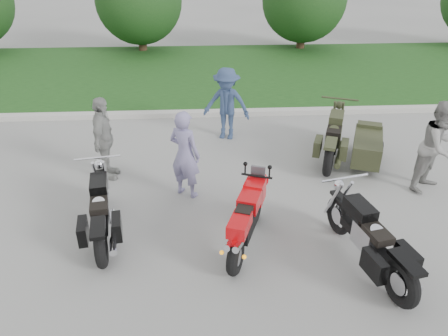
{
  "coord_description": "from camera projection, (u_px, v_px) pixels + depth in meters",
  "views": [
    {
      "loc": [
        -0.51,
        -6.03,
        4.85
      ],
      "look_at": [
        -0.1,
        1.32,
        0.8
      ],
      "focal_mm": 35.0,
      "sensor_mm": 36.0,
      "label": 1
    }
  ],
  "objects": [
    {
      "name": "tree_mid_left",
      "position": [
        139.0,
        1.0,
        18.24
      ],
      "size": [
        3.6,
        3.6,
        4.0
      ],
      "color": "#3F2B1C",
      "rests_on": "ground"
    },
    {
      "name": "person_back",
      "position": [
        104.0,
        139.0,
        9.27
      ],
      "size": [
        0.51,
        1.11,
        1.84
      ],
      "primitive_type": "imported",
      "rotation": [
        0.0,
        0.0,
        1.51
      ],
      "color": "gray",
      "rests_on": "ground"
    },
    {
      "name": "grass_strip",
      "position": [
        214.0,
        72.0,
        16.48
      ],
      "size": [
        60.0,
        8.0,
        0.14
      ],
      "primitive_type": "cube",
      "color": "#285D1F",
      "rests_on": "ground"
    },
    {
      "name": "curb",
      "position": [
        219.0,
        113.0,
        12.85
      ],
      "size": [
        60.0,
        0.3,
        0.15
      ],
      "primitive_type": "cube",
      "color": "#BAB7AF",
      "rests_on": "ground"
    },
    {
      "name": "sportbike_red",
      "position": [
        246.0,
        219.0,
        7.32
      ],
      "size": [
        0.87,
        1.98,
        0.97
      ],
      "rotation": [
        0.0,
        0.0,
        -0.35
      ],
      "color": "black",
      "rests_on": "ground"
    },
    {
      "name": "cruiser_sidecar",
      "position": [
        353.0,
        144.0,
        10.11
      ],
      "size": [
        1.79,
        2.47,
        0.99
      ],
      "rotation": [
        0.0,
        0.0,
        -0.36
      ],
      "color": "black",
      "rests_on": "ground"
    },
    {
      "name": "person_denim",
      "position": [
        226.0,
        104.0,
        11.08
      ],
      "size": [
        1.36,
        1.02,
        1.87
      ],
      "primitive_type": "imported",
      "rotation": [
        0.0,
        0.0,
        -0.31
      ],
      "color": "navy",
      "rests_on": "ground"
    },
    {
      "name": "person_grey",
      "position": [
        438.0,
        147.0,
        8.85
      ],
      "size": [
        1.19,
        1.14,
        1.93
      ],
      "primitive_type": "imported",
      "rotation": [
        0.0,
        0.0,
        0.64
      ],
      "color": "gray",
      "rests_on": "ground"
    },
    {
      "name": "cruiser_left",
      "position": [
        101.0,
        214.0,
        7.62
      ],
      "size": [
        0.66,
        2.42,
        0.94
      ],
      "rotation": [
        0.0,
        0.0,
        0.17
      ],
      "color": "black",
      "rests_on": "ground"
    },
    {
      "name": "ground",
      "position": [
        234.0,
        244.0,
        7.64
      ],
      "size": [
        80.0,
        80.0,
        0.0
      ],
      "primitive_type": "plane",
      "color": "#9E9F99",
      "rests_on": "ground"
    },
    {
      "name": "cruiser_right",
      "position": [
        372.0,
        243.0,
        6.89
      ],
      "size": [
        0.82,
        2.48,
        0.97
      ],
      "rotation": [
        0.0,
        0.0,
        0.23
      ],
      "color": "black",
      "rests_on": "ground"
    },
    {
      "name": "person_stripe",
      "position": [
        185.0,
        155.0,
        8.64
      ],
      "size": [
        0.8,
        0.73,
        1.84
      ],
      "primitive_type": "imported",
      "rotation": [
        0.0,
        0.0,
        2.58
      ],
      "color": "#827BA7",
      "rests_on": "ground"
    }
  ]
}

